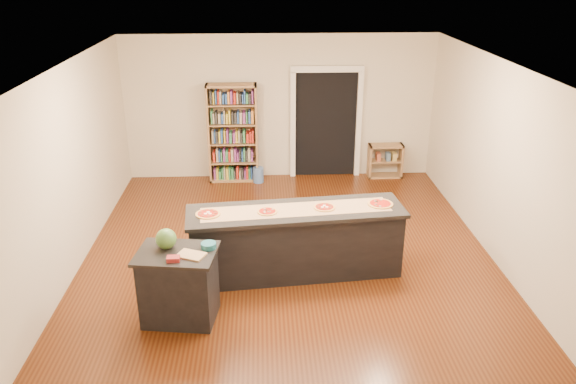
{
  "coord_description": "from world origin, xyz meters",
  "views": [
    {
      "loc": [
        -0.35,
        -7.18,
        4.1
      ],
      "look_at": [
        0.0,
        0.2,
        1.0
      ],
      "focal_mm": 35.0,
      "sensor_mm": 36.0,
      "label": 1
    }
  ],
  "objects_px": {
    "kitchen_island": "(296,241)",
    "waste_bin": "(258,175)",
    "low_shelf": "(385,161)",
    "bookshelf": "(233,133)",
    "side_counter": "(179,285)",
    "watermelon": "(166,239)"
  },
  "relations": [
    {
      "from": "side_counter",
      "to": "waste_bin",
      "type": "relative_size",
      "value": 3.06
    },
    {
      "from": "watermelon",
      "to": "side_counter",
      "type": "bearing_deg",
      "value": -41.01
    },
    {
      "from": "kitchen_island",
      "to": "low_shelf",
      "type": "relative_size",
      "value": 4.34
    },
    {
      "from": "kitchen_island",
      "to": "low_shelf",
      "type": "distance_m",
      "value": 4.17
    },
    {
      "from": "kitchen_island",
      "to": "watermelon",
      "type": "height_order",
      "value": "watermelon"
    },
    {
      "from": "side_counter",
      "to": "waste_bin",
      "type": "xyz_separation_m",
      "value": [
        0.94,
        4.48,
        -0.31
      ]
    },
    {
      "from": "low_shelf",
      "to": "waste_bin",
      "type": "bearing_deg",
      "value": -175.96
    },
    {
      "from": "bookshelf",
      "to": "side_counter",
      "type": "bearing_deg",
      "value": -95.72
    },
    {
      "from": "bookshelf",
      "to": "low_shelf",
      "type": "height_order",
      "value": "bookshelf"
    },
    {
      "from": "kitchen_island",
      "to": "waste_bin",
      "type": "xyz_separation_m",
      "value": [
        -0.52,
        3.47,
        -0.34
      ]
    },
    {
      "from": "low_shelf",
      "to": "side_counter",
      "type": "bearing_deg",
      "value": -126.76
    },
    {
      "from": "bookshelf",
      "to": "watermelon",
      "type": "xyz_separation_m",
      "value": [
        -0.59,
        -4.53,
        0.08
      ]
    },
    {
      "from": "bookshelf",
      "to": "waste_bin",
      "type": "bearing_deg",
      "value": -17.96
    },
    {
      "from": "side_counter",
      "to": "watermelon",
      "type": "distance_m",
      "value": 0.6
    },
    {
      "from": "bookshelf",
      "to": "kitchen_island",
      "type": "bearing_deg",
      "value": -74.55
    },
    {
      "from": "low_shelf",
      "to": "waste_bin",
      "type": "relative_size",
      "value": 2.24
    },
    {
      "from": "kitchen_island",
      "to": "low_shelf",
      "type": "bearing_deg",
      "value": 55.35
    },
    {
      "from": "low_shelf",
      "to": "kitchen_island",
      "type": "bearing_deg",
      "value": -118.93
    },
    {
      "from": "low_shelf",
      "to": "waste_bin",
      "type": "xyz_separation_m",
      "value": [
        -2.54,
        -0.18,
        -0.19
      ]
    },
    {
      "from": "kitchen_island",
      "to": "waste_bin",
      "type": "relative_size",
      "value": 9.72
    },
    {
      "from": "side_counter",
      "to": "watermelon",
      "type": "relative_size",
      "value": 3.76
    },
    {
      "from": "side_counter",
      "to": "bookshelf",
      "type": "bearing_deg",
      "value": 92.04
    }
  ]
}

